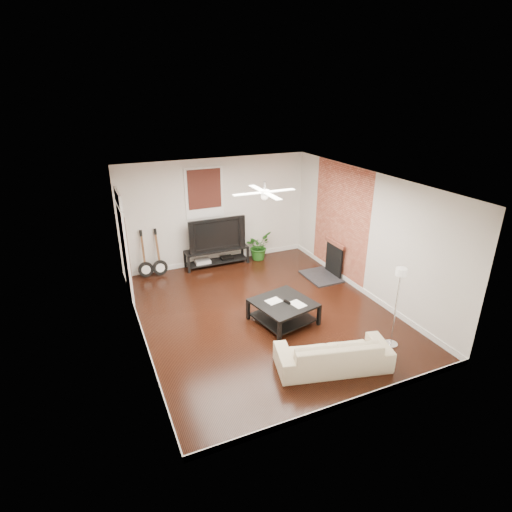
{
  "coord_description": "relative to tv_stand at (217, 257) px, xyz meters",
  "views": [
    {
      "loc": [
        -3.15,
        -6.81,
        4.43
      ],
      "look_at": [
        0.0,
        0.4,
        1.15
      ],
      "focal_mm": 28.55,
      "sensor_mm": 36.0,
      "label": 1
    }
  ],
  "objects": [
    {
      "name": "room",
      "position": [
        0.1,
        -2.78,
        1.16
      ],
      "size": [
        5.01,
        6.01,
        2.81
      ],
      "color": "black",
      "rests_on": "ground"
    },
    {
      "name": "brick_accent",
      "position": [
        2.59,
        -1.78,
        1.16
      ],
      "size": [
        0.02,
        2.2,
        2.8
      ],
      "primitive_type": "cube",
      "color": "#A94C36",
      "rests_on": "floor"
    },
    {
      "name": "fireplace",
      "position": [
        2.3,
        -1.78,
        0.22
      ],
      "size": [
        0.8,
        1.1,
        0.92
      ],
      "primitive_type": "cube",
      "color": "black",
      "rests_on": "floor"
    },
    {
      "name": "window_back",
      "position": [
        -0.2,
        0.19,
        1.71
      ],
      "size": [
        1.0,
        0.06,
        1.3
      ],
      "primitive_type": "cube",
      "color": "#3D1410",
      "rests_on": "wall_back"
    },
    {
      "name": "door_left",
      "position": [
        -2.36,
        -0.88,
        1.01
      ],
      "size": [
        0.08,
        1.0,
        2.5
      ],
      "primitive_type": "cube",
      "color": "white",
      "rests_on": "wall_left"
    },
    {
      "name": "tv_stand",
      "position": [
        0.0,
        0.0,
        0.0
      ],
      "size": [
        1.69,
        0.45,
        0.47
      ],
      "primitive_type": "cube",
      "color": "black",
      "rests_on": "floor"
    },
    {
      "name": "tv",
      "position": [
        0.0,
        0.02,
        0.67
      ],
      "size": [
        1.51,
        0.2,
        0.87
      ],
      "primitive_type": "imported",
      "color": "black",
      "rests_on": "tv_stand"
    },
    {
      "name": "coffee_table",
      "position": [
        0.32,
        -3.26,
        -0.01
      ],
      "size": [
        1.29,
        1.29,
        0.45
      ],
      "primitive_type": "cube",
      "rotation": [
        0.0,
        0.0,
        0.22
      ],
      "color": "black",
      "rests_on": "floor"
    },
    {
      "name": "sofa",
      "position": [
        0.43,
        -4.88,
        0.04
      ],
      "size": [
        2.04,
        1.19,
        0.56
      ],
      "primitive_type": "imported",
      "rotation": [
        0.0,
        0.0,
        2.9
      ],
      "color": "#C9AF97",
      "rests_on": "floor"
    },
    {
      "name": "floor_lamp",
      "position": [
        1.78,
        -4.78,
        0.55
      ],
      "size": [
        0.31,
        0.31,
        1.56
      ],
      "primitive_type": null,
      "rotation": [
        0.0,
        0.0,
        -0.24
      ],
      "color": "white",
      "rests_on": "floor"
    },
    {
      "name": "potted_plant",
      "position": [
        1.19,
        -0.06,
        0.14
      ],
      "size": [
        0.9,
        0.89,
        0.76
      ],
      "primitive_type": "imported",
      "rotation": [
        0.0,
        0.0,
        0.7
      ],
      "color": "#225C1A",
      "rests_on": "floor"
    },
    {
      "name": "guitar_left",
      "position": [
        -1.87,
        -0.03,
        0.37
      ],
      "size": [
        0.39,
        0.29,
        1.22
      ],
      "primitive_type": null,
      "rotation": [
        0.0,
        0.0,
        -0.06
      ],
      "color": "black",
      "rests_on": "floor"
    },
    {
      "name": "guitar_right",
      "position": [
        -1.52,
        -0.06,
        0.37
      ],
      "size": [
        0.39,
        0.28,
        1.22
      ],
      "primitive_type": null,
      "rotation": [
        0.0,
        0.0,
        0.04
      ],
      "color": "black",
      "rests_on": "floor"
    },
    {
      "name": "ceiling_fan",
      "position": [
        0.1,
        -2.78,
        2.36
      ],
      "size": [
        1.24,
        1.24,
        0.32
      ],
      "primitive_type": null,
      "color": "white",
      "rests_on": "ceiling"
    }
  ]
}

